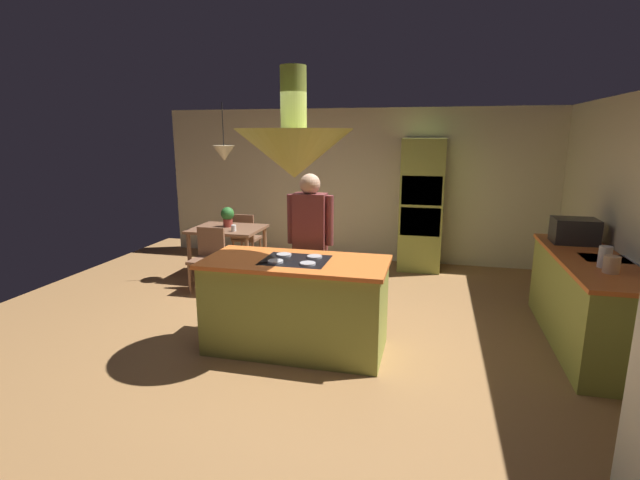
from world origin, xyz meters
name	(u,v)px	position (x,y,z in m)	size (l,w,h in m)	color
ground	(302,339)	(0.00, 0.00, 0.00)	(8.16, 8.16, 0.00)	#9E7042
wall_back	(357,185)	(0.00, 3.45, 1.27)	(6.80, 0.10, 2.55)	beige
kitchen_island	(296,304)	(0.00, -0.20, 0.47)	(1.81, 0.86, 0.95)	#939E42
counter_run_right	(586,300)	(2.84, 0.60, 0.47)	(0.73, 2.22, 0.93)	#939E42
oven_tower	(421,205)	(1.10, 3.04, 1.04)	(0.66, 0.62, 2.07)	#939E42
dining_table	(228,235)	(-1.70, 1.90, 0.65)	(1.03, 0.84, 0.76)	brown
person_at_island	(310,239)	(-0.04, 0.50, 0.99)	(0.53, 0.23, 1.71)	tan
range_hood	(294,151)	(0.00, -0.20, 1.98)	(1.10, 1.10, 1.00)	#939E42
pendant_light_over_table	(224,153)	(-1.70, 1.90, 1.86)	(0.32, 0.32, 0.82)	beige
chair_facing_island	(208,255)	(-1.70, 1.26, 0.50)	(0.40, 0.40, 0.87)	brown
chair_by_back_wall	(245,236)	(-1.70, 2.54, 0.50)	(0.40, 0.40, 0.87)	brown
potted_plant_on_table	(228,216)	(-1.72, 1.98, 0.93)	(0.20, 0.20, 0.30)	#99382D
cup_on_table	(234,228)	(-1.50, 1.69, 0.81)	(0.07, 0.07, 0.09)	white
canister_flour	(612,265)	(2.84, 0.06, 1.00)	(0.14, 0.14, 0.15)	#E0B78C
canister_sugar	(605,257)	(2.84, 0.24, 1.03)	(0.12, 0.12, 0.20)	silver
microwave_on_counter	(575,231)	(2.84, 1.25, 1.07)	(0.46, 0.36, 0.28)	#232326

